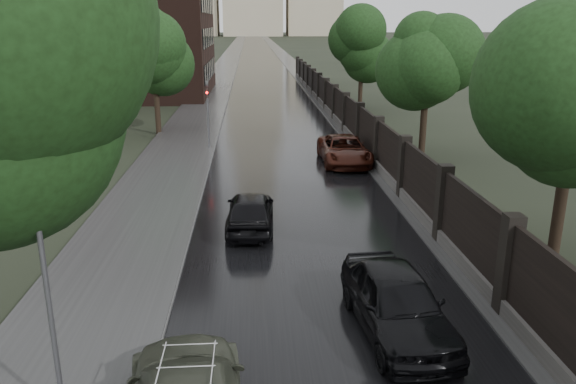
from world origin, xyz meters
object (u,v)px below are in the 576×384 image
at_px(lamp_post, 48,295).
at_px(car_right_near, 397,302).
at_px(tree_right_a, 575,104).
at_px(hatchback_left, 250,210).
at_px(tree_right_b, 427,67).
at_px(traffic_light, 208,109).
at_px(car_right_far, 344,150).
at_px(tree_right_c, 362,50).
at_px(tree_left_far, 154,54).

height_order(lamp_post, car_right_near, lamp_post).
bearing_deg(tree_right_a, lamp_post, -153.26).
xyz_separation_m(lamp_post, hatchback_left, (3.50, 10.10, -1.96)).
bearing_deg(tree_right_b, hatchback_left, -132.12).
relative_size(traffic_light, car_right_near, 0.85).
bearing_deg(hatchback_left, car_right_far, -115.33).
bearing_deg(tree_right_a, tree_right_b, 90.00).
distance_m(tree_right_a, lamp_post, 14.62).
distance_m(tree_right_a, hatchback_left, 10.92).
xyz_separation_m(tree_right_a, tree_right_b, (0.00, 14.00, 0.00)).
bearing_deg(lamp_post, car_right_near, 21.81).
bearing_deg(hatchback_left, tree_right_b, -129.97).
bearing_deg(car_right_near, traffic_light, 100.84).
bearing_deg(tree_right_c, traffic_light, -128.18).
bearing_deg(car_right_near, car_right_far, 79.94).
height_order(hatchback_left, car_right_near, car_right_near).
relative_size(tree_right_b, car_right_far, 1.35).
xyz_separation_m(car_right_near, car_right_far, (1.47, 16.86, -0.08)).
distance_m(tree_right_c, car_right_near, 36.42).
xyz_separation_m(tree_right_a, lamp_post, (-12.90, -6.50, -2.28)).
distance_m(tree_left_far, hatchback_left, 19.91).
xyz_separation_m(tree_right_b, traffic_light, (-11.80, 2.99, -2.55)).
bearing_deg(car_right_near, tree_left_far, 105.41).
height_order(tree_right_a, hatchback_left, tree_right_a).
bearing_deg(tree_right_b, car_right_far, -169.29).
height_order(tree_right_c, car_right_far, tree_right_c).
bearing_deg(lamp_post, tree_right_a, 26.74).
bearing_deg(traffic_light, tree_left_far, 126.47).
bearing_deg(hatchback_left, car_right_near, 117.77).
xyz_separation_m(tree_right_b, lamp_post, (-12.90, -20.50, -2.28)).
relative_size(tree_right_b, tree_right_c, 1.00).
bearing_deg(car_right_far, traffic_light, 152.19).
relative_size(tree_right_c, traffic_light, 1.75).
distance_m(car_right_near, car_right_far, 16.93).
distance_m(tree_right_a, car_right_near, 8.10).
relative_size(tree_right_b, lamp_post, 1.37).
xyz_separation_m(tree_right_a, hatchback_left, (-9.40, 3.60, -4.24)).
bearing_deg(traffic_light, hatchback_left, -79.84).
xyz_separation_m(tree_right_c, car_right_far, (-4.43, -18.84, -4.23)).
bearing_deg(hatchback_left, traffic_light, -77.70).
xyz_separation_m(lamp_post, car_right_near, (7.00, 2.80, -1.87)).
bearing_deg(car_right_far, tree_right_a, -71.74).
relative_size(hatchback_left, car_right_near, 0.88).
xyz_separation_m(tree_left_far, traffic_light, (3.70, -5.01, -2.84)).
distance_m(tree_left_far, car_right_far, 14.87).
height_order(tree_left_far, tree_right_b, tree_left_far).
xyz_separation_m(tree_left_far, car_right_far, (11.07, -8.84, -4.52)).
bearing_deg(tree_right_a, tree_left_far, 125.17).
xyz_separation_m(tree_right_c, traffic_light, (-11.80, -15.01, -2.55)).
bearing_deg(tree_left_far, car_right_near, -69.52).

